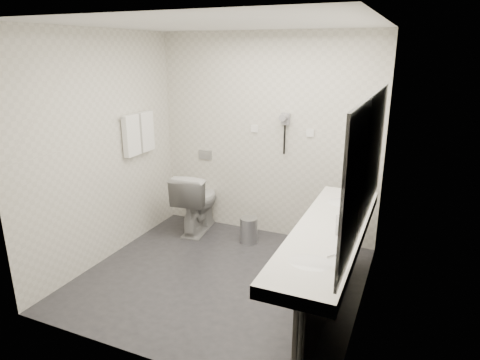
% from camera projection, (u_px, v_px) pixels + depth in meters
% --- Properties ---
extents(floor, '(2.80, 2.80, 0.00)m').
position_uv_depth(floor, '(221.00, 278.00, 4.37)').
color(floor, '#29292E').
rests_on(floor, ground).
extents(ceiling, '(2.80, 2.80, 0.00)m').
position_uv_depth(ceiling, '(217.00, 23.00, 3.62)').
color(ceiling, white).
rests_on(ceiling, wall_back).
extents(wall_back, '(2.80, 0.00, 2.80)m').
position_uv_depth(wall_back, '(266.00, 137.00, 5.14)').
color(wall_back, silver).
rests_on(wall_back, floor).
extents(wall_front, '(2.80, 0.00, 2.80)m').
position_uv_depth(wall_front, '(136.00, 208.00, 2.86)').
color(wall_front, silver).
rests_on(wall_front, floor).
extents(wall_left, '(0.00, 2.60, 2.60)m').
position_uv_depth(wall_left, '(104.00, 149.00, 4.53)').
color(wall_left, silver).
rests_on(wall_left, floor).
extents(wall_right, '(0.00, 2.60, 2.60)m').
position_uv_depth(wall_right, '(371.00, 180.00, 3.46)').
color(wall_right, silver).
rests_on(wall_right, floor).
extents(vanity_counter, '(0.55, 2.20, 0.10)m').
position_uv_depth(vanity_counter, '(329.00, 233.00, 3.53)').
color(vanity_counter, white).
rests_on(vanity_counter, floor).
extents(vanity_panel, '(0.03, 2.15, 0.75)m').
position_uv_depth(vanity_panel, '(329.00, 278.00, 3.65)').
color(vanity_panel, gray).
rests_on(vanity_panel, floor).
extents(vanity_post_near, '(0.06, 0.06, 0.75)m').
position_uv_depth(vanity_post_near, '(299.00, 356.00, 2.73)').
color(vanity_post_near, silver).
rests_on(vanity_post_near, floor).
extents(vanity_post_far, '(0.06, 0.06, 0.75)m').
position_uv_depth(vanity_post_far, '(352.00, 233.00, 4.55)').
color(vanity_post_far, silver).
rests_on(vanity_post_far, floor).
extents(mirror, '(0.02, 2.20, 1.05)m').
position_uv_depth(mirror, '(368.00, 162.00, 3.24)').
color(mirror, '#B2BCC6').
rests_on(mirror, wall_right).
extents(basin_near, '(0.40, 0.31, 0.05)m').
position_uv_depth(basin_near, '(310.00, 264.00, 2.95)').
color(basin_near, white).
rests_on(basin_near, vanity_counter).
extents(basin_far, '(0.40, 0.31, 0.05)m').
position_uv_depth(basin_far, '(343.00, 204.00, 4.09)').
color(basin_far, white).
rests_on(basin_far, vanity_counter).
extents(faucet_near, '(0.04, 0.04, 0.15)m').
position_uv_depth(faucet_near, '(338.00, 258.00, 2.85)').
color(faucet_near, silver).
rests_on(faucet_near, vanity_counter).
extents(faucet_far, '(0.04, 0.04, 0.15)m').
position_uv_depth(faucet_far, '(365.00, 199.00, 3.99)').
color(faucet_far, silver).
rests_on(faucet_far, vanity_counter).
extents(soap_bottle_a, '(0.07, 0.07, 0.12)m').
position_uv_depth(soap_bottle_a, '(340.00, 218.00, 3.57)').
color(soap_bottle_a, white).
rests_on(soap_bottle_a, vanity_counter).
extents(soap_bottle_c, '(0.06, 0.06, 0.13)m').
position_uv_depth(soap_bottle_c, '(338.00, 227.00, 3.37)').
color(soap_bottle_c, white).
rests_on(soap_bottle_c, vanity_counter).
extents(glass_left, '(0.07, 0.07, 0.11)m').
position_uv_depth(glass_left, '(349.00, 216.00, 3.62)').
color(glass_left, silver).
rests_on(glass_left, vanity_counter).
extents(glass_right, '(0.07, 0.07, 0.11)m').
position_uv_depth(glass_right, '(356.00, 211.00, 3.73)').
color(glass_right, silver).
rests_on(glass_right, vanity_counter).
extents(toilet, '(0.54, 0.84, 0.80)m').
position_uv_depth(toilet, '(197.00, 201.00, 5.43)').
color(toilet, white).
rests_on(toilet, floor).
extents(flush_plate, '(0.18, 0.02, 0.12)m').
position_uv_depth(flush_plate, '(205.00, 155.00, 5.54)').
color(flush_plate, '#B2B5BA').
rests_on(flush_plate, wall_back).
extents(pedal_bin, '(0.25, 0.25, 0.30)m').
position_uv_depth(pedal_bin, '(249.00, 231.00, 5.14)').
color(pedal_bin, '#B2B5BA').
rests_on(pedal_bin, floor).
extents(bin_lid, '(0.22, 0.22, 0.02)m').
position_uv_depth(bin_lid, '(249.00, 219.00, 5.10)').
color(bin_lid, '#B2B5BA').
rests_on(bin_lid, pedal_bin).
extents(towel_rail, '(0.02, 0.62, 0.02)m').
position_uv_depth(towel_rail, '(137.00, 115.00, 4.90)').
color(towel_rail, silver).
rests_on(towel_rail, wall_left).
extents(towel_near, '(0.07, 0.24, 0.48)m').
position_uv_depth(towel_near, '(131.00, 136.00, 4.84)').
color(towel_near, white).
rests_on(towel_near, towel_rail).
extents(towel_far, '(0.07, 0.24, 0.48)m').
position_uv_depth(towel_far, '(146.00, 131.00, 5.09)').
color(towel_far, white).
rests_on(towel_far, towel_rail).
extents(dryer_cradle, '(0.10, 0.04, 0.14)m').
position_uv_depth(dryer_cradle, '(286.00, 119.00, 4.94)').
color(dryer_cradle, gray).
rests_on(dryer_cradle, wall_back).
extents(dryer_barrel, '(0.08, 0.14, 0.08)m').
position_uv_depth(dryer_barrel, '(284.00, 117.00, 4.87)').
color(dryer_barrel, gray).
rests_on(dryer_barrel, dryer_cradle).
extents(dryer_cord, '(0.02, 0.02, 0.35)m').
position_uv_depth(dryer_cord, '(284.00, 140.00, 5.00)').
color(dryer_cord, black).
rests_on(dryer_cord, dryer_cradle).
extents(switch_plate_a, '(0.09, 0.02, 0.09)m').
position_uv_depth(switch_plate_a, '(255.00, 129.00, 5.15)').
color(switch_plate_a, white).
rests_on(switch_plate_a, wall_back).
extents(switch_plate_b, '(0.09, 0.02, 0.09)m').
position_uv_depth(switch_plate_b, '(310.00, 133.00, 4.89)').
color(switch_plate_b, white).
rests_on(switch_plate_b, wall_back).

